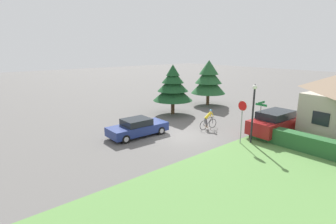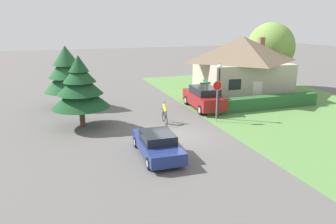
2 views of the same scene
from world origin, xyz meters
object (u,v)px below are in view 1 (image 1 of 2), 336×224
object	(u,v)px
stop_sign	(242,114)
street_lamp	(253,105)
conifer_tall_near	(173,87)
conifer_tall_far	(209,79)
sedan_left_lane	(138,128)
street_name_sign	(260,113)
parked_suv_right	(276,123)
cyclist	(208,120)

from	to	relation	value
stop_sign	street_lamp	world-z (taller)	street_lamp
conifer_tall_near	conifer_tall_far	bearing A→B (deg)	95.87
stop_sign	street_lamp	xyz separation A→B (m)	(0.45, 0.60, 0.56)
sedan_left_lane	street_name_sign	size ratio (longest dim) A/B	1.72
street_lamp	parked_suv_right	bearing A→B (deg)	86.04
parked_suv_right	conifer_tall_far	distance (m)	11.58
cyclist	conifer_tall_near	distance (m)	6.07
parked_suv_right	conifer_tall_near	world-z (taller)	conifer_tall_near
parked_suv_right	street_name_sign	xyz separation A→B (m)	(-0.55, -1.37, 0.92)
sedan_left_lane	cyclist	world-z (taller)	cyclist
stop_sign	conifer_tall_near	world-z (taller)	conifer_tall_near
street_name_sign	conifer_tall_near	bearing A→B (deg)	-178.25
street_name_sign	conifer_tall_far	distance (m)	11.56
stop_sign	conifer_tall_near	bearing A→B (deg)	-10.02
stop_sign	cyclist	bearing A→B (deg)	-10.79
conifer_tall_near	sedan_left_lane	bearing A→B (deg)	-62.41
conifer_tall_near	conifer_tall_far	distance (m)	6.01
sedan_left_lane	cyclist	xyz separation A→B (m)	(2.22, 5.41, 0.09)
conifer_tall_far	street_lamp	bearing A→B (deg)	-35.15
parked_suv_right	conifer_tall_far	bearing A→B (deg)	70.66
cyclist	conifer_tall_far	size ratio (longest dim) A/B	0.34
street_lamp	conifer_tall_far	world-z (taller)	conifer_tall_far
parked_suv_right	street_name_sign	bearing A→B (deg)	161.13
stop_sign	conifer_tall_far	distance (m)	12.68
stop_sign	street_lamp	size ratio (longest dim) A/B	0.72
cyclist	street_name_sign	bearing A→B (deg)	-62.95
conifer_tall_near	street_name_sign	bearing A→B (deg)	1.75
sedan_left_lane	cyclist	size ratio (longest dim) A/B	2.59
cyclist	conifer_tall_near	size ratio (longest dim) A/B	0.36
parked_suv_right	street_lamp	world-z (taller)	street_lamp
sedan_left_lane	cyclist	distance (m)	5.84
stop_sign	conifer_tall_far	bearing A→B (deg)	-36.93
cyclist	conifer_tall_near	xyz separation A→B (m)	(-5.62, 1.11, 2.00)
cyclist	conifer_tall_near	bearing A→B (deg)	85.63
street_lamp	conifer_tall_far	size ratio (longest dim) A/B	0.80
street_name_sign	stop_sign	bearing A→B (deg)	-92.68
cyclist	parked_suv_right	world-z (taller)	parked_suv_right
sedan_left_lane	street_lamp	bearing A→B (deg)	-48.95
sedan_left_lane	street_lamp	size ratio (longest dim) A/B	1.11
sedan_left_lane	street_name_sign	distance (m)	9.13
sedan_left_lane	conifer_tall_near	distance (m)	7.64
cyclist	conifer_tall_far	distance (m)	9.69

